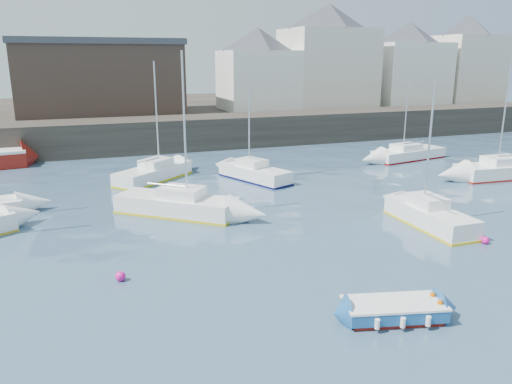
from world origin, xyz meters
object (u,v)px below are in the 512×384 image
object	(u,v)px
sailboat_b	(177,204)
buoy_mid	(485,244)
sailboat_d	(505,170)
buoy_far	(186,208)
sailboat_g	(408,154)
buoy_near	(121,281)
sailboat_h	(154,173)
sailboat_f	(254,173)
blue_dinghy	(394,310)
sailboat_c	(429,216)

from	to	relation	value
sailboat_b	buoy_mid	xyz separation A→B (m)	(12.83, -9.60, -0.58)
sailboat_b	sailboat_d	size ratio (longest dim) A/B	0.94
buoy_mid	buoy_far	bearing A→B (deg)	138.48
sailboat_d	sailboat_g	world-z (taller)	sailboat_d
buoy_near	sailboat_h	bearing A→B (deg)	76.70
sailboat_f	buoy_near	size ratio (longest dim) A/B	19.02
sailboat_g	sailboat_h	distance (m)	21.95
sailboat_b	buoy_near	xyz separation A→B (m)	(-3.85, -7.83, -0.58)
blue_dinghy	buoy_mid	world-z (taller)	blue_dinghy
sailboat_c	sailboat_f	world-z (taller)	sailboat_f
blue_dinghy	sailboat_h	bearing A→B (deg)	101.10
sailboat_b	sailboat_c	distance (m)	13.67
sailboat_d	buoy_far	distance (m)	23.73
sailboat_b	sailboat_d	world-z (taller)	sailboat_d
buoy_near	sailboat_g	bearing A→B (deg)	32.71
sailboat_c	sailboat_f	bearing A→B (deg)	112.05
sailboat_d	sailboat_f	bearing A→B (deg)	162.39
sailboat_c	sailboat_b	bearing A→B (deg)	151.38
sailboat_g	sailboat_h	xyz separation A→B (m)	(-21.95, -0.08, 0.05)
sailboat_g	blue_dinghy	bearing A→B (deg)	-127.38
sailboat_h	buoy_far	xyz separation A→B (m)	(0.67, -7.57, -0.54)
sailboat_d	sailboat_h	world-z (taller)	sailboat_d
sailboat_f	sailboat_g	distance (m)	15.38
sailboat_f	sailboat_g	xyz separation A→B (m)	(15.15, 2.60, -0.05)
blue_dinghy	sailboat_c	world-z (taller)	sailboat_c
sailboat_d	buoy_far	bearing A→B (deg)	178.70
sailboat_b	buoy_mid	distance (m)	16.04
sailboat_g	buoy_near	world-z (taller)	sailboat_g
buoy_mid	buoy_far	xyz separation A→B (m)	(-12.11, 10.72, 0.00)
sailboat_c	buoy_mid	xyz separation A→B (m)	(0.83, -3.05, -0.58)
sailboat_d	sailboat_f	distance (m)	18.45
sailboat_b	sailboat_g	world-z (taller)	sailboat_b
blue_dinghy	buoy_near	xyz separation A→B (m)	(-8.38, 6.27, -0.36)
sailboat_g	buoy_far	world-z (taller)	sailboat_g
sailboat_d	sailboat_f	size ratio (longest dim) A/B	1.23
sailboat_g	buoy_near	xyz separation A→B (m)	(-25.86, -16.60, -0.50)
sailboat_c	sailboat_f	distance (m)	13.72
sailboat_f	buoy_far	size ratio (longest dim) A/B	17.88
sailboat_h	buoy_mid	distance (m)	22.32
sailboat_d	buoy_mid	xyz separation A→B (m)	(-11.60, -10.18, -0.58)
sailboat_d	sailboat_g	size ratio (longest dim) A/B	1.09
sailboat_b	sailboat_c	world-z (taller)	sailboat_b
buoy_near	buoy_mid	world-z (taller)	buoy_near
sailboat_c	sailboat_h	xyz separation A→B (m)	(-11.95, 15.24, -0.03)
blue_dinghy	sailboat_f	bearing A→B (deg)	83.46
buoy_near	buoy_far	world-z (taller)	buoy_far
sailboat_c	buoy_near	xyz separation A→B (m)	(-15.85, -1.29, -0.58)
buoy_near	buoy_mid	distance (m)	16.78
blue_dinghy	sailboat_h	world-z (taller)	sailboat_h
sailboat_c	buoy_near	world-z (taller)	sailboat_c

